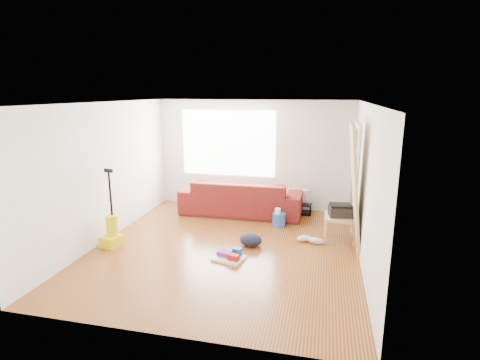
% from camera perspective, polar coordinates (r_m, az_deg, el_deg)
% --- Properties ---
extents(room, '(4.51, 5.01, 2.51)m').
position_cam_1_polar(room, '(6.41, -1.29, 0.51)').
color(room, '#5F2F09').
rests_on(room, ground).
extents(sofa, '(2.67, 1.04, 0.78)m').
position_cam_1_polar(sofa, '(8.49, 0.25, -5.04)').
color(sofa, '#5A0E13').
rests_on(sofa, ground).
extents(tv_stand, '(0.65, 0.38, 0.24)m').
position_cam_1_polar(tv_stand, '(8.54, 8.74, -4.20)').
color(tv_stand, black).
rests_on(tv_stand, ground).
extents(tv, '(0.61, 0.08, 0.35)m').
position_cam_1_polar(tv, '(8.46, 8.81, -2.35)').
color(tv, black).
rests_on(tv, tv_stand).
extents(side_table, '(0.58, 0.58, 0.46)m').
position_cam_1_polar(side_table, '(7.12, 15.03, -5.87)').
color(side_table, tan).
rests_on(side_table, ground).
extents(printer, '(0.47, 0.38, 0.22)m').
position_cam_1_polar(printer, '(7.06, 15.12, -4.48)').
color(printer, black).
rests_on(printer, side_table).
extents(bucket, '(0.29, 0.29, 0.27)m').
position_cam_1_polar(bucket, '(7.74, 5.93, -6.96)').
color(bucket, blue).
rests_on(bucket, ground).
extents(toilet_paper, '(0.12, 0.12, 0.11)m').
position_cam_1_polar(toilet_paper, '(7.68, 5.75, -5.65)').
color(toilet_paper, white).
rests_on(toilet_paper, bucket).
extents(cleaning_tray, '(0.55, 0.48, 0.17)m').
position_cam_1_polar(cleaning_tray, '(6.24, -1.52, -11.55)').
color(cleaning_tray, white).
rests_on(cleaning_tray, ground).
extents(backpack, '(0.46, 0.40, 0.22)m').
position_cam_1_polar(backpack, '(6.76, 1.65, -9.98)').
color(backpack, black).
rests_on(backpack, ground).
extents(sneakers, '(0.52, 0.26, 0.12)m').
position_cam_1_polar(sneakers, '(6.98, 10.58, -8.92)').
color(sneakers, silver).
rests_on(sneakers, ground).
extents(vacuum, '(0.35, 0.38, 1.38)m').
position_cam_1_polar(vacuum, '(7.06, -18.97, -7.48)').
color(vacuum, yellow).
rests_on(vacuum, ground).
extents(door_panel, '(0.27, 0.88, 2.18)m').
position_cam_1_polar(door_panel, '(6.89, 16.46, -10.11)').
color(door_panel, '#A78644').
rests_on(door_panel, ground).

